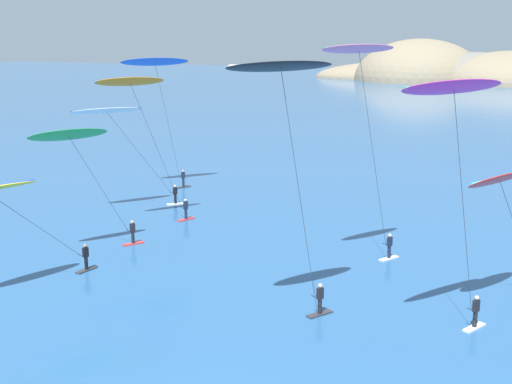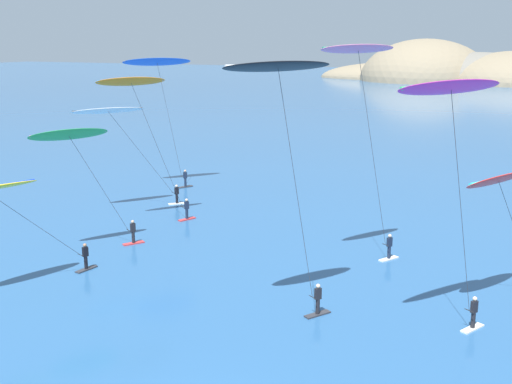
# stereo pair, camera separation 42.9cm
# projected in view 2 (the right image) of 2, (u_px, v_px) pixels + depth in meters

# --- Properties ---
(headland_island) EXTENTS (94.03, 53.33, 28.31)m
(headland_island) POSITION_uv_depth(u_px,v_px,m) (459.00, 81.00, 219.45)
(headland_island) COLOR #84755B
(headland_island) RESTS_ON ground
(kitesurfer_blue) EXTENTS (5.34, 5.74, 12.36)m
(kitesurfer_blue) POSITION_uv_depth(u_px,v_px,m) (159.00, 69.00, 58.32)
(kitesurfer_blue) COLOR #2D2D33
(kitesurfer_blue) RESTS_ON ground
(kitesurfer_white) EXTENTS (6.24, 7.93, 8.72)m
(kitesurfer_white) POSITION_uv_depth(u_px,v_px,m) (114.00, 118.00, 51.28)
(kitesurfer_white) COLOR silver
(kitesurfer_white) RESTS_ON ground
(kitesurfer_magenta) EXTENTS (4.26, 6.03, 12.33)m
(kitesurfer_magenta) POSITION_uv_depth(u_px,v_px,m) (453.00, 108.00, 27.66)
(kitesurfer_magenta) COLOR silver
(kitesurfer_magenta) RESTS_ON ground
(kitesurfer_black) EXTENTS (4.42, 5.62, 13.04)m
(kitesurfer_black) POSITION_uv_depth(u_px,v_px,m) (281.00, 85.00, 29.23)
(kitesurfer_black) COLOR #2D2D33
(kitesurfer_black) RESTS_ON ground
(kitesurfer_orange) EXTENTS (4.81, 6.47, 11.34)m
(kitesurfer_orange) POSITION_uv_depth(u_px,v_px,m) (137.00, 95.00, 46.65)
(kitesurfer_orange) COLOR red
(kitesurfer_orange) RESTS_ON ground
(kitesurfer_red) EXTENTS (4.45, 7.11, 7.51)m
(kitesurfer_red) POSITION_uv_depth(u_px,v_px,m) (502.00, 188.00, 32.57)
(kitesurfer_red) COLOR silver
(kitesurfer_red) RESTS_ON ground
(kitesurfer_pink) EXTENTS (4.22, 6.11, 13.71)m
(kitesurfer_pink) POSITION_uv_depth(u_px,v_px,m) (361.00, 69.00, 37.13)
(kitesurfer_pink) COLOR silver
(kitesurfer_pink) RESTS_ON ground
(kitesurfer_green) EXTENTS (4.52, 6.69, 8.49)m
(kitesurfer_green) POSITION_uv_depth(u_px,v_px,m) (75.00, 144.00, 41.00)
(kitesurfer_green) COLOR red
(kitesurfer_green) RESTS_ON ground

